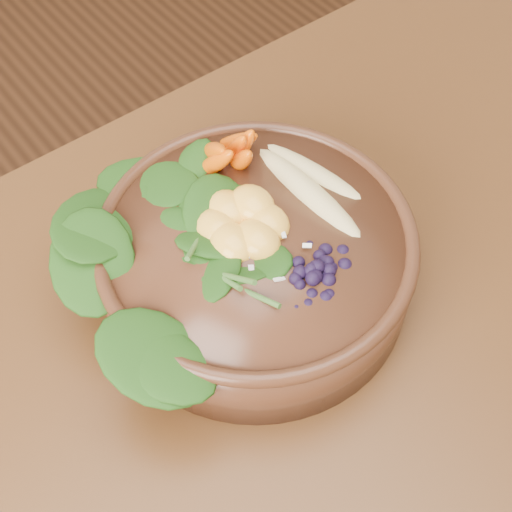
% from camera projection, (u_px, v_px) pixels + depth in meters
% --- Properties ---
extents(dining_table, '(1.60, 0.90, 0.75)m').
position_uv_depth(dining_table, '(323.00, 432.00, 0.76)').
color(dining_table, '#331C0C').
rests_on(dining_table, ground).
extents(stoneware_bowl, '(0.37, 0.37, 0.08)m').
position_uv_depth(stoneware_bowl, '(256.00, 262.00, 0.72)').
color(stoneware_bowl, '#4F2916').
rests_on(stoneware_bowl, dining_table).
extents(kale_heap, '(0.24, 0.22, 0.05)m').
position_uv_depth(kale_heap, '(170.00, 217.00, 0.67)').
color(kale_heap, '#1F4C10').
rests_on(kale_heap, stoneware_bowl).
extents(carrot_cluster, '(0.08, 0.08, 0.09)m').
position_uv_depth(carrot_cluster, '(229.00, 132.00, 0.71)').
color(carrot_cluster, '#FF6200').
rests_on(carrot_cluster, stoneware_bowl).
extents(banana_halves, '(0.07, 0.18, 0.03)m').
position_uv_depth(banana_halves, '(311.00, 171.00, 0.71)').
color(banana_halves, '#E0CC84').
rests_on(banana_halves, stoneware_bowl).
extents(mandarin_cluster, '(0.11, 0.12, 0.03)m').
position_uv_depth(mandarin_cluster, '(242.00, 214.00, 0.68)').
color(mandarin_cluster, yellow).
rests_on(mandarin_cluster, stoneware_bowl).
extents(blueberry_pile, '(0.16, 0.14, 0.04)m').
position_uv_depth(blueberry_pile, '(313.00, 257.00, 0.64)').
color(blueberry_pile, black).
rests_on(blueberry_pile, stoneware_bowl).
extents(coconut_flakes, '(0.11, 0.09, 0.01)m').
position_uv_depth(coconut_flakes, '(275.00, 244.00, 0.67)').
color(coconut_flakes, white).
rests_on(coconut_flakes, stoneware_bowl).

